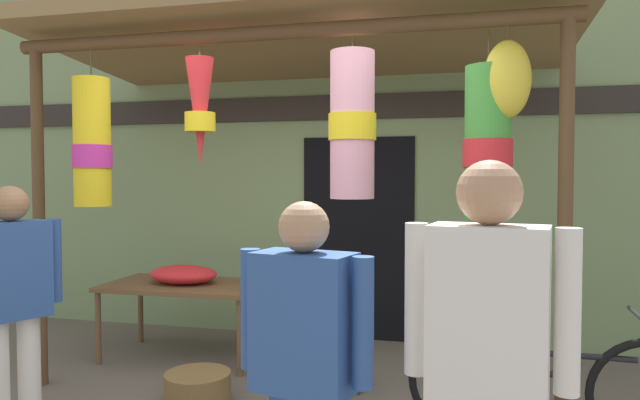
# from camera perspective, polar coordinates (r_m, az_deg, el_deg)

# --- Properties ---
(shop_facade) EXTENTS (11.52, 0.29, 3.70)m
(shop_facade) POSITION_cam_1_polar(r_m,az_deg,el_deg) (5.85, 2.10, 4.66)
(shop_facade) COLOR #7A9360
(shop_facade) RESTS_ON ground_plane
(market_stall_canopy) EXTENTS (4.27, 2.50, 2.86)m
(market_stall_canopy) POSITION_cam_1_polar(r_m,az_deg,el_deg) (4.82, -0.84, 12.82)
(market_stall_canopy) COLOR brown
(market_stall_canopy) RESTS_ON ground_plane
(display_table) EXTENTS (1.39, 0.78, 0.66)m
(display_table) POSITION_cam_1_polar(r_m,az_deg,el_deg) (5.31, -13.20, -8.69)
(display_table) COLOR brown
(display_table) RESTS_ON ground_plane
(flower_heap_on_table) EXTENTS (0.61, 0.43, 0.16)m
(flower_heap_on_table) POSITION_cam_1_polar(r_m,az_deg,el_deg) (5.27, -13.28, -7.18)
(flower_heap_on_table) COLOR red
(flower_heap_on_table) RESTS_ON display_table
(folding_chair) EXTENTS (0.57, 0.57, 0.84)m
(folding_chair) POSITION_cam_1_polar(r_m,az_deg,el_deg) (4.35, -0.38, -12.44)
(folding_chair) COLOR #2347A8
(folding_chair) RESTS_ON ground_plane
(wicker_basket_by_table) EXTENTS (0.47, 0.47, 0.22)m
(wicker_basket_by_table) POSITION_cam_1_polar(r_m,az_deg,el_deg) (4.39, -12.02, -17.73)
(wicker_basket_by_table) COLOR brown
(wicker_basket_by_table) RESTS_ON ground_plane
(parked_bicycle) EXTENTS (1.75, 0.44, 0.92)m
(parked_bicycle) POSITION_cam_1_polar(r_m,az_deg,el_deg) (3.89, 22.14, -16.79)
(parked_bicycle) COLOR black
(parked_bicycle) RESTS_ON ground_plane
(vendor_in_orange) EXTENTS (0.59, 0.29, 1.67)m
(vendor_in_orange) POSITION_cam_1_polar(r_m,az_deg,el_deg) (2.16, 16.25, -14.52)
(vendor_in_orange) COLOR silver
(vendor_in_orange) RESTS_ON ground_plane
(customer_foreground) EXTENTS (0.38, 0.53, 1.56)m
(customer_foreground) POSITION_cam_1_polar(r_m,az_deg,el_deg) (3.92, -28.19, -8.21)
(customer_foreground) COLOR silver
(customer_foreground) RESTS_ON ground_plane
(shopper_by_bananas) EXTENTS (0.58, 0.31, 1.51)m
(shopper_by_bananas) POSITION_cam_1_polar(r_m,az_deg,el_deg) (2.40, -1.59, -15.32)
(shopper_by_bananas) COLOR #2D5193
(shopper_by_bananas) RESTS_ON ground_plane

